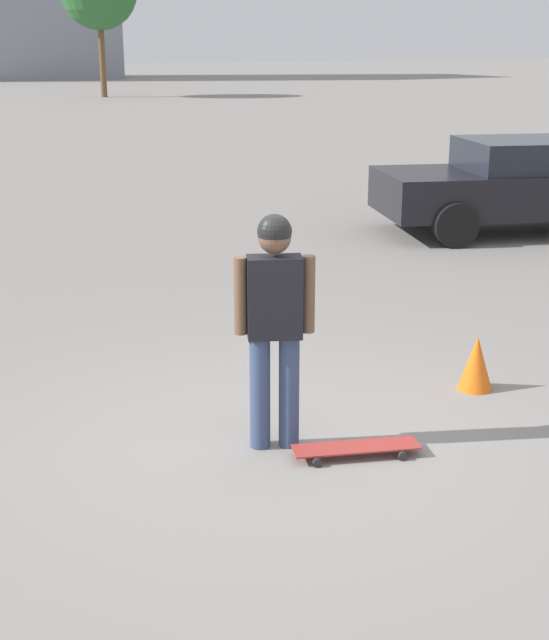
% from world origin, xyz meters
% --- Properties ---
extents(ground_plane, '(220.00, 220.00, 0.00)m').
position_xyz_m(ground_plane, '(0.00, 0.00, 0.00)').
color(ground_plane, gray).
extents(person, '(0.33, 0.52, 1.67)m').
position_xyz_m(person, '(0.00, 0.00, 0.98)').
color(person, '#38476B').
rests_on(person, ground_plane).
extents(skateboard, '(0.48, 0.91, 0.07)m').
position_xyz_m(skateboard, '(-0.42, -0.42, 0.06)').
color(skateboard, '#A5332D').
rests_on(skateboard, ground_plane).
extents(car_parked_near, '(2.99, 4.52, 1.38)m').
position_xyz_m(car_parked_near, '(4.89, -6.77, 0.72)').
color(car_parked_near, black).
rests_on(car_parked_near, ground_plane).
extents(traffic_cone, '(0.29, 0.29, 0.46)m').
position_xyz_m(traffic_cone, '(0.18, -1.98, 0.23)').
color(traffic_cone, orange).
rests_on(traffic_cone, ground_plane).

